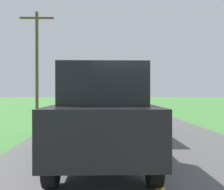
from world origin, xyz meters
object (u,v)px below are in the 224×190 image
object	(u,v)px
banana_truck_near	(101,94)
utility_pole_roadside	(37,59)
banana_truck_far	(101,93)
following_car	(103,115)

from	to	relation	value
banana_truck_near	utility_pole_roadside	xyz separation A→B (m)	(-4.30, 6.42, 2.27)
banana_truck_far	utility_pole_roadside	distance (m)	8.55
banana_truck_near	following_car	distance (m)	6.18
following_car	utility_pole_roadside	bearing A→B (deg)	109.37
banana_truck_far	following_car	size ratio (longest dim) A/B	1.42
utility_pole_roadside	following_car	world-z (taller)	utility_pole_roadside
banana_truck_near	following_car	size ratio (longest dim) A/B	1.42
utility_pole_roadside	following_car	bearing A→B (deg)	-70.63
banana_truck_near	following_car	bearing A→B (deg)	-88.81
utility_pole_roadside	following_car	size ratio (longest dim) A/B	1.67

